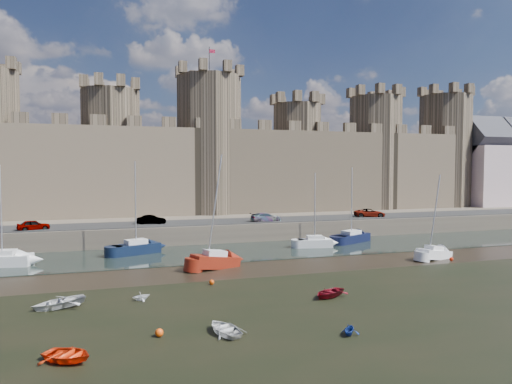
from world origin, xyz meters
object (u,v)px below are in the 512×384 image
sailboat_2 (315,242)px  sailboat_1 (136,247)px  dinghy_0 (67,356)px  car_0 (33,225)px  sailboat_3 (351,237)px  sailboat_0 (2,259)px  sailboat_4 (215,260)px  dinghy_1 (349,330)px  car_3 (370,213)px  car_1 (151,220)px  sailboat_5 (434,253)px  car_2 (266,217)px

sailboat_2 → sailboat_1: bearing=-174.5°
dinghy_0 → car_0: bearing=52.3°
sailboat_1 → sailboat_3: 28.20m
sailboat_0 → sailboat_4: size_ratio=0.90×
dinghy_1 → sailboat_0: bearing=-6.3°
car_0 → dinghy_1: size_ratio=2.86×
sailboat_3 → sailboat_4: (-20.89, -9.92, 0.04)m
car_0 → sailboat_2: bearing=-118.8°
car_3 → sailboat_2: 16.59m
sailboat_4 → dinghy_0: (-12.04, -19.68, -0.51)m
car_3 → car_1: bearing=102.7°
car_3 → sailboat_3: bearing=149.1°
car_0 → sailboat_3: 40.61m
sailboat_1 → sailboat_2: sailboat_1 is taller
sailboat_0 → sailboat_1: 13.66m
sailboat_0 → dinghy_0: bearing=-63.4°
sailboat_5 → dinghy_0: 40.08m
car_3 → sailboat_5: size_ratio=0.50×
sailboat_3 → car_2: bearing=122.6°
sailboat_1 → sailboat_3: bearing=-21.6°
car_2 → sailboat_5: bearing=-147.8°
car_0 → sailboat_4: 25.19m
sailboat_1 → dinghy_1: size_ratio=8.33×
car_1 → sailboat_2: sailboat_2 is taller
dinghy_1 → car_1: bearing=-35.0°
car_0 → dinghy_0: size_ratio=1.24×
sailboat_5 → sailboat_0: bearing=150.7°
car_0 → sailboat_0: size_ratio=0.36×
car_1 → sailboat_5: (29.19, -20.48, -2.44)m
car_0 → dinghy_1: 43.48m
car_0 → car_1: car_0 is taller
dinghy_0 → dinghy_1: bearing=-52.2°
car_0 → car_3: car_3 is taller
sailboat_3 → sailboat_4: 23.13m
sailboat_0 → sailboat_4: bearing=-10.1°
sailboat_1 → dinghy_1: 32.39m
dinghy_0 → car_3: bearing=-6.4°
sailboat_5 → car_3: bearing=61.9°
car_2 → dinghy_1: size_ratio=3.40×
sailboat_5 → sailboat_1: bearing=141.3°
car_3 → sailboat_0: 49.81m
car_3 → dinghy_0: bearing=146.5°
car_0 → sailboat_4: size_ratio=0.32×
car_0 → sailboat_5: sailboat_5 is taller
sailboat_1 → sailboat_3: sailboat_1 is taller
sailboat_2 → sailboat_3: size_ratio=0.93×
sailboat_2 → sailboat_4: size_ratio=0.82×
sailboat_2 → car_0: bearing=176.7°
sailboat_3 → sailboat_4: size_ratio=0.88×
sailboat_1 → car_3: bearing=-10.2°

